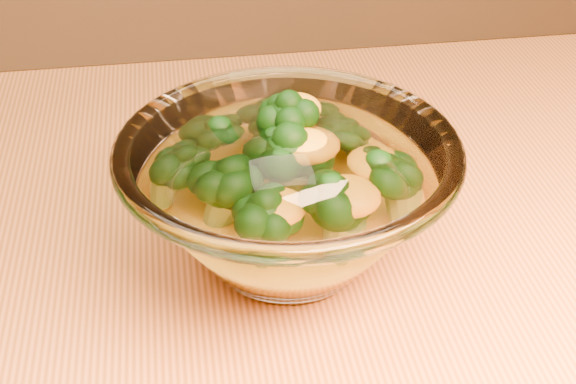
% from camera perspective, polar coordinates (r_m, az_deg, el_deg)
% --- Properties ---
extents(table, '(1.20, 0.80, 0.75)m').
position_cam_1_polar(table, '(0.67, 9.22, -12.44)').
color(table, '#C07039').
rests_on(table, ground).
extents(glass_bowl, '(0.24, 0.24, 0.11)m').
position_cam_1_polar(glass_bowl, '(0.58, 0.00, -0.43)').
color(glass_bowl, white).
rests_on(glass_bowl, table).
extents(cheese_sauce, '(0.14, 0.14, 0.04)m').
position_cam_1_polar(cheese_sauce, '(0.59, 0.00, -2.24)').
color(cheese_sauce, orange).
rests_on(cheese_sauce, glass_bowl).
extents(broccoli_heap, '(0.18, 0.17, 0.08)m').
position_cam_1_polar(broccoli_heap, '(0.58, -0.11, 1.61)').
color(broccoli_heap, black).
rests_on(broccoli_heap, cheese_sauce).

